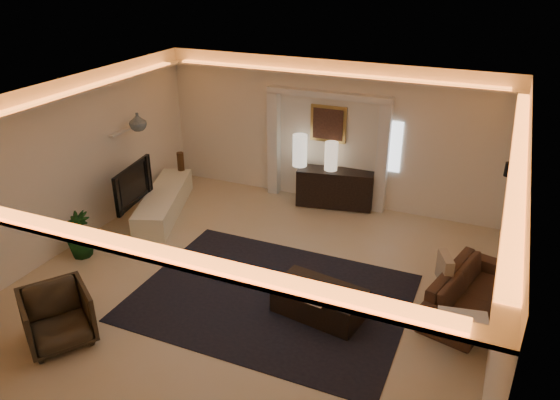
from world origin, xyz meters
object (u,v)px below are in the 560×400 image
at_px(console, 335,188).
at_px(coffee_table, 319,302).
at_px(armchair, 57,317).
at_px(sofa, 470,292).

bearing_deg(console, coffee_table, -85.92).
bearing_deg(armchair, coffee_table, -22.51).
bearing_deg(console, sofa, -52.15).
bearing_deg(coffee_table, console, 114.04).
height_order(sofa, armchair, armchair).
relative_size(sofa, armchair, 2.34).
relative_size(coffee_table, armchair, 1.49).
bearing_deg(armchair, sofa, -24.85).
bearing_deg(coffee_table, sofa, 36.09).
xyz_separation_m(coffee_table, armchair, (-2.98, -1.93, 0.18)).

